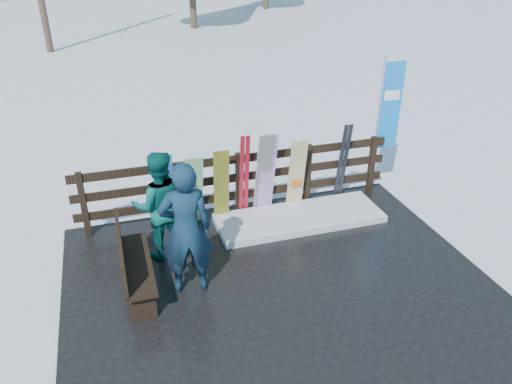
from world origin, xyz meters
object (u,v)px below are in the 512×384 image
object	(u,v)px
bench	(131,261)
snowboard_5	(296,176)
rental_flag	(387,111)
snowboard_4	(264,175)
snowboard_3	(267,175)
person_front	(186,229)
snowboard_1	(194,191)
person_back	(160,206)
snowboard_0	(166,192)
snowboard_2	(221,187)

from	to	relation	value
bench	snowboard_5	size ratio (longest dim) A/B	1.07
rental_flag	snowboard_4	bearing A→B (deg)	-173.69
bench	snowboard_3	distance (m)	2.88
snowboard_3	rental_flag	xyz separation A→B (m)	(2.38, 0.27, 0.81)
snowboard_4	person_front	size ratio (longest dim) A/B	0.84
bench	snowboard_1	world-z (taller)	snowboard_1
snowboard_1	person_back	bearing A→B (deg)	-132.66
snowboard_0	snowboard_1	bearing A→B (deg)	0.00
bench	snowboard_3	bearing A→B (deg)	31.51
snowboard_0	snowboard_5	size ratio (longest dim) A/B	1.04
snowboard_1	person_back	xyz separation A→B (m)	(-0.63, -0.69, 0.19)
snowboard_2	person_back	bearing A→B (deg)	-148.17
snowboard_1	snowboard_4	xyz separation A→B (m)	(1.22, -0.00, 0.13)
snowboard_0	person_front	size ratio (longest dim) A/B	0.74
snowboard_3	person_front	xyz separation A→B (m)	(-1.69, -1.64, 0.18)
snowboard_5	bench	bearing A→B (deg)	-153.38
snowboard_1	snowboard_4	bearing A→B (deg)	-0.00
snowboard_0	snowboard_4	distance (m)	1.68
bench	person_back	xyz separation A→B (m)	(0.53, 0.81, 0.35)
snowboard_1	snowboard_5	distance (m)	1.83
snowboard_4	person_back	size ratio (longest dim) A/B	0.95
snowboard_2	snowboard_4	world-z (taller)	snowboard_4
snowboard_0	snowboard_3	distance (m)	1.74
snowboard_5	person_front	world-z (taller)	person_front
rental_flag	bench	bearing A→B (deg)	-159.86
snowboard_1	snowboard_5	world-z (taller)	snowboard_5
snowboard_4	person_back	distance (m)	1.98
snowboard_3	snowboard_5	distance (m)	0.55
snowboard_4	person_front	world-z (taller)	person_front
snowboard_0	snowboard_5	xyz separation A→B (m)	(2.29, -0.00, -0.02)
snowboard_4	rental_flag	world-z (taller)	rental_flag
person_front	person_back	xyz separation A→B (m)	(-0.23, 0.96, -0.11)
rental_flag	snowboard_0	bearing A→B (deg)	-176.25
snowboard_1	bench	bearing A→B (deg)	-127.82
snowboard_0	snowboard_3	bearing A→B (deg)	0.00
snowboard_0	person_front	bearing A→B (deg)	-88.10
snowboard_1	rental_flag	distance (m)	3.79
person_front	snowboard_0	bearing A→B (deg)	-83.41
rental_flag	person_front	distance (m)	4.54
snowboard_5	person_back	xyz separation A→B (m)	(-2.46, -0.69, 0.17)
bench	snowboard_5	xyz separation A→B (m)	(2.99, 1.50, 0.18)
snowboard_2	rental_flag	xyz separation A→B (m)	(3.19, 0.27, 0.93)
snowboard_1	snowboard_0	bearing A→B (deg)	-180.00
snowboard_5	person_front	distance (m)	2.79
snowboard_1	person_front	bearing A→B (deg)	-103.85
snowboard_2	snowboard_0	bearing A→B (deg)	180.00
snowboard_1	person_front	distance (m)	1.72
snowboard_3	rental_flag	size ratio (longest dim) A/B	0.62
snowboard_0	snowboard_4	size ratio (longest dim) A/B	0.89
bench	rental_flag	bearing A→B (deg)	20.14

